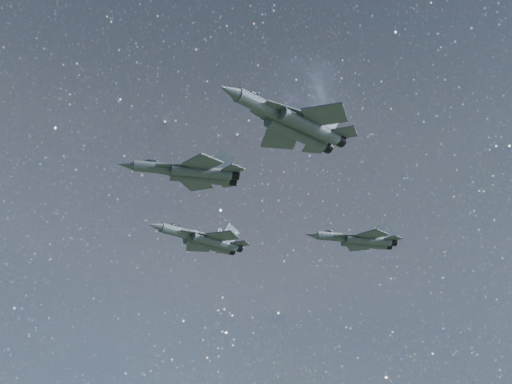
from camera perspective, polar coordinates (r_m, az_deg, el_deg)
name	(u,v)px	position (r m, az deg, el deg)	size (l,w,h in m)	color
jet_lead	(191,172)	(77.71, -6.21, 1.88)	(16.35, 11.26, 4.10)	#3A4348
jet_left	(204,240)	(102.32, -4.98, -4.55)	(18.92, 12.78, 4.77)	#3A4348
jet_right	(294,123)	(66.09, 3.64, 6.57)	(17.96, 12.05, 4.54)	#3A4348
jet_slot	(359,240)	(97.24, 9.78, -4.52)	(15.80, 10.94, 3.97)	#3A4348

